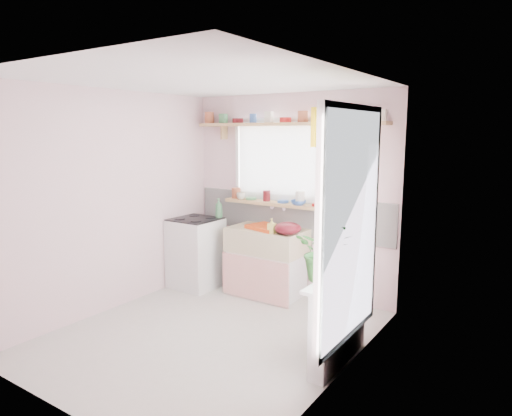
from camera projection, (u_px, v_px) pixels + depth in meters
The scene contains 19 objects.
room at pixel (310, 196), 4.74m from camera, with size 3.20×3.20×3.20m.
sink_unit at pixel (266, 261), 5.69m from camera, with size 0.95×0.65×1.11m.
cooker at pixel (196, 252), 6.01m from camera, with size 0.58×0.58×0.93m.
radiator_ledge at pixel (339, 320), 4.01m from camera, with size 0.22×0.95×0.78m.
windowsill at pixel (275, 203), 5.73m from camera, with size 1.40×0.22×0.04m, color tan.
pine_shelf at pixel (285, 124), 5.48m from camera, with size 2.52×0.24×0.04m, color tan.
shelf_crockery at pixel (285, 118), 5.46m from camera, with size 2.47×0.11×0.12m.
sill_crockery at pixel (271, 197), 5.74m from camera, with size 1.35×0.11×0.12m.
dish_tray at pixel (266, 227), 5.59m from camera, with size 0.44×0.33×0.04m, color #EA4914.
colander at pixel (288, 228), 5.30m from camera, with size 0.32×0.32×0.14m, color #5D0F19.
jade_plant at pixel (325, 251), 3.85m from camera, with size 0.47×0.41×0.52m, color #30702D.
fruit_bowl at pixel (328, 274), 3.94m from camera, with size 0.30×0.30×0.07m, color silver.
herb_pot at pixel (347, 259), 4.17m from camera, with size 0.11×0.07×0.20m, color #32722D.
soap_bottle_sink at pixel (272, 226), 5.34m from camera, with size 0.08×0.08×0.18m, color #E1D364.
sill_cup at pixel (241, 196), 5.93m from camera, with size 0.12×0.12×0.09m, color beige.
sill_bowl at pixel (298, 203), 5.47m from camera, with size 0.19×0.19×0.06m, color #2D5094.
shelf_vase at pixel (328, 115), 5.09m from camera, with size 0.14×0.14×0.15m, color #9F6031.
cooker_bottle at pixel (219, 208), 5.97m from camera, with size 0.10×0.10×0.26m, color #3F7F4E.
fruit at pixel (329, 267), 3.94m from camera, with size 0.20×0.14×0.10m.
Camera 1 is at (2.80, -3.35, 2.03)m, focal length 32.00 mm.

